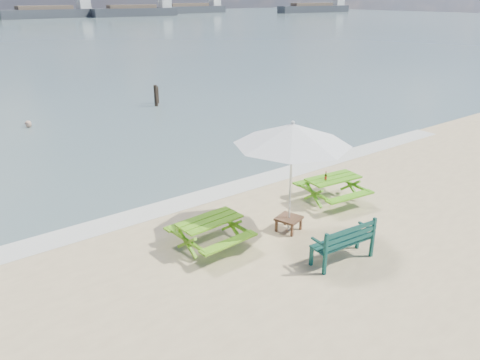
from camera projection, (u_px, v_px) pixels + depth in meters
foam_strip at (216, 193)px, 13.94m from camera, size 22.00×0.90×0.01m
picnic_table_left at (210, 234)px, 10.83m from camera, size 1.58×1.74×0.71m
picnic_table_right at (332, 190)px, 13.23m from camera, size 1.74×1.89×0.74m
park_bench at (342, 249)px, 10.30m from camera, size 1.53×0.65×0.92m
side_table at (289, 224)px, 11.66m from camera, size 0.70×0.70×0.36m
patio_umbrella at (292, 134)px, 10.81m from camera, size 3.49×3.49×2.75m
beer_bottle at (326, 177)px, 12.86m from camera, size 0.07×0.07×0.26m
swimmer at (30, 138)px, 21.04m from camera, size 0.66×0.49×1.65m
mooring_pilings at (157, 97)px, 24.88m from camera, size 0.57×0.77×1.32m
cargo_ships at (147, 11)px, 132.80m from camera, size 136.90×33.45×4.40m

